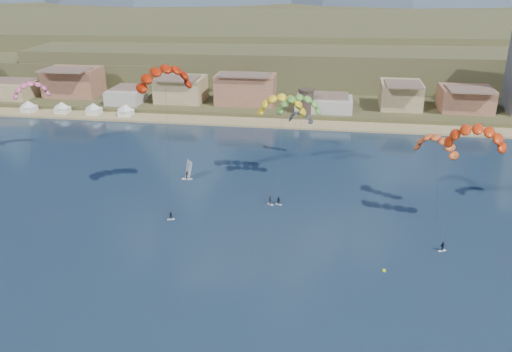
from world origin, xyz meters
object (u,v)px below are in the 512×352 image
(watchtower, at_px, (306,101))
(windsurfer, at_px, (188,174))
(kitesurfer_red, at_px, (165,74))
(kitesurfer_orange, at_px, (477,133))
(kitesurfer_green, at_px, (299,102))
(kitesurfer_yellow, at_px, (282,102))
(buoy, at_px, (384,271))

(watchtower, relative_size, windsurfer, 1.79)
(watchtower, xyz_separation_m, kitesurfer_red, (-25.46, -75.02, 22.74))
(kitesurfer_orange, relative_size, kitesurfer_green, 0.98)
(kitesurfer_yellow, bearing_deg, kitesurfer_green, -44.75)
(kitesurfer_orange, distance_m, buoy, 32.20)
(windsurfer, relative_size, buoy, 6.95)
(buoy, bearing_deg, kitesurfer_orange, 47.75)
(kitesurfer_orange, height_order, buoy, kitesurfer_orange)
(kitesurfer_red, distance_m, buoy, 59.21)
(kitesurfer_yellow, distance_m, windsurfer, 29.71)
(windsurfer, xyz_separation_m, buoy, (45.91, -36.90, -1.41))
(watchtower, xyz_separation_m, kitesurfer_green, (1.98, -62.49, 14.59))
(watchtower, height_order, kitesurfer_yellow, kitesurfer_yellow)
(kitesurfer_orange, bearing_deg, buoy, -132.25)
(kitesurfer_red, xyz_separation_m, windsurfer, (-0.04, 13.22, -27.58))
(windsurfer, bearing_deg, kitesurfer_orange, -16.54)
(kitesurfer_yellow, relative_size, buoy, 36.12)
(kitesurfer_green, relative_size, buoy, 35.47)
(kitesurfer_orange, distance_m, windsurfer, 68.02)
(buoy, bearing_deg, kitesurfer_yellow, 119.39)
(windsurfer, height_order, buoy, windsurfer)
(kitesurfer_green, xyz_separation_m, windsurfer, (-27.48, 0.69, -19.43))
(watchtower, distance_m, windsurfer, 67.02)
(kitesurfer_green, bearing_deg, watchtower, 91.81)
(kitesurfer_red, distance_m, windsurfer, 30.59)
(kitesurfer_yellow, bearing_deg, watchtower, 87.59)
(kitesurfer_red, height_order, kitesurfer_green, kitesurfer_red)
(kitesurfer_orange, xyz_separation_m, buoy, (-16.64, -18.32, -20.59))
(windsurfer, distance_m, buoy, 58.92)
(kitesurfer_yellow, relative_size, windsurfer, 5.20)
(watchtower, bearing_deg, windsurfer, -112.43)
(buoy, bearing_deg, windsurfer, 141.21)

